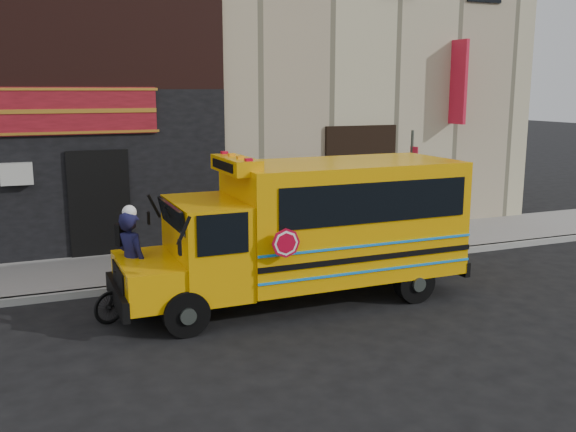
% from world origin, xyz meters
% --- Properties ---
extents(ground, '(120.00, 120.00, 0.00)m').
position_xyz_m(ground, '(0.00, 0.00, 0.00)').
color(ground, black).
rests_on(ground, ground).
extents(curb, '(40.00, 0.20, 0.15)m').
position_xyz_m(curb, '(0.00, 2.60, 0.07)').
color(curb, gray).
rests_on(curb, ground).
extents(sidewalk, '(40.00, 3.00, 0.15)m').
position_xyz_m(sidewalk, '(0.00, 4.10, 0.07)').
color(sidewalk, gray).
rests_on(sidewalk, ground).
extents(building, '(20.00, 10.70, 12.00)m').
position_xyz_m(building, '(-0.04, 10.45, 6.13)').
color(building, tan).
rests_on(building, sidewalk).
extents(school_bus, '(6.92, 2.46, 2.92)m').
position_xyz_m(school_bus, '(0.37, 0.71, 1.51)').
color(school_bus, black).
rests_on(school_bus, ground).
extents(sign_pole, '(0.07, 0.28, 3.16)m').
position_xyz_m(sign_pole, '(4.08, 2.97, 1.74)').
color(sign_pole, '#424A44').
rests_on(sign_pole, ground).
extents(bicycle, '(1.63, 1.05, 0.95)m').
position_xyz_m(bicycle, '(-3.14, 1.00, 0.48)').
color(bicycle, black).
rests_on(bicycle, ground).
extents(cyclist, '(0.77, 0.85, 1.95)m').
position_xyz_m(cyclist, '(-3.13, 1.02, 0.97)').
color(cyclist, black).
rests_on(cyclist, ground).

